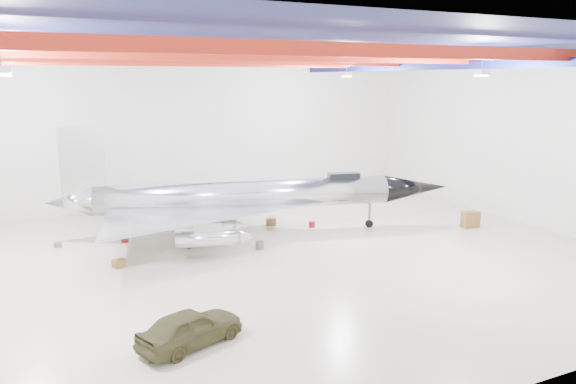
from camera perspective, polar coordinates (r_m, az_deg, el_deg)
floor at (r=29.44m, az=-5.08°, el=-7.25°), size 40.00×40.00×0.00m
wall_back at (r=42.46m, az=-12.39°, el=5.90°), size 40.00×0.00×40.00m
wall_right at (r=39.74m, az=22.97°, el=4.90°), size 0.00×30.00×30.00m
ceiling at (r=27.94m, az=-5.49°, el=14.66°), size 40.00×40.00×0.00m
ceiling_structure at (r=27.91m, az=-5.46°, el=13.27°), size 39.50×29.50×1.08m
jet_aircraft at (r=34.20m, az=-4.38°, el=-0.72°), size 24.48×17.12×6.77m
jeep at (r=20.91m, az=-9.89°, el=-13.42°), size 4.29×2.91×1.36m
desk at (r=37.95m, az=18.04°, el=-2.68°), size 1.18×0.69×1.04m
crate_ply at (r=29.98m, az=-16.79°, el=-6.95°), size 0.71×0.64×0.41m
toolbox_red at (r=34.31m, az=-16.23°, el=-4.71°), size 0.46×0.41×0.27m
engine_drum at (r=31.76m, az=-2.89°, el=-5.40°), size 0.54×0.54×0.43m
parts_bin at (r=36.74m, az=-1.73°, el=-3.04°), size 0.79×0.71×0.45m
crate_small at (r=34.61m, az=-22.36°, el=-4.99°), size 0.44×0.37×0.27m
tool_chest at (r=36.29m, az=2.46°, el=-3.29°), size 0.46×0.46×0.37m
oil_barrel at (r=33.34m, az=-8.22°, el=-4.68°), size 0.72×0.63×0.44m
spares_box at (r=40.06m, az=-5.29°, el=-1.90°), size 0.57×0.57×0.40m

